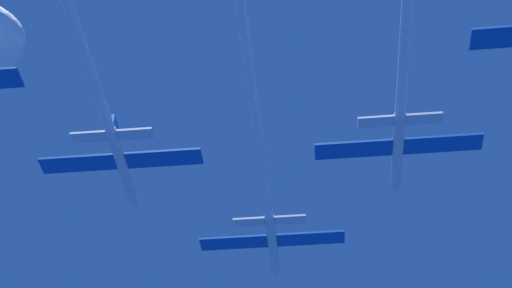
% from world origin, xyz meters
% --- Properties ---
extents(jet_lead, '(14.70, 39.19, 2.43)m').
position_xyz_m(jet_lead, '(0.41, -9.68, 0.37)').
color(jet_lead, silver).
extents(jet_left_wing, '(14.70, 36.62, 2.43)m').
position_xyz_m(jet_left_wing, '(-12.14, -21.96, 0.37)').
color(jet_left_wing, silver).
extents(jet_right_wing, '(14.70, 38.67, 2.43)m').
position_xyz_m(jet_right_wing, '(12.56, -22.12, 0.63)').
color(jet_right_wing, silver).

